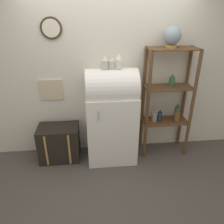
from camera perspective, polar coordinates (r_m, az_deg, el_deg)
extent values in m
plane|color=#4C4742|center=(3.52, 0.32, -13.87)|extent=(12.00, 12.00, 0.00)
cube|color=silver|center=(3.41, -0.66, 10.50)|extent=(7.00, 0.05, 2.70)
cylinder|color=#382D1E|center=(3.29, -15.61, 20.35)|extent=(0.29, 0.03, 0.29)
cylinder|color=beige|center=(3.27, -15.66, 20.32)|extent=(0.24, 0.01, 0.24)
cube|color=#C6B793|center=(3.49, -15.49, 5.62)|extent=(0.35, 0.02, 0.32)
cube|color=white|center=(3.42, -0.12, -3.96)|extent=(0.75, 0.58, 1.10)
cylinder|color=white|center=(3.15, -0.13, 6.39)|extent=(0.74, 0.55, 0.55)
cylinder|color=#B7B7BC|center=(2.97, -3.52, -0.94)|extent=(0.02, 0.02, 0.15)
cube|color=black|center=(3.62, -13.57, -7.82)|extent=(0.63, 0.41, 0.57)
cube|color=#AD8942|center=(3.48, -16.82, -9.79)|extent=(0.03, 0.01, 0.51)
cube|color=#AD8942|center=(3.43, -11.08, -9.69)|extent=(0.03, 0.01, 0.51)
cylinder|color=brown|center=(3.31, 9.28, 0.74)|extent=(0.05, 0.05, 1.73)
cylinder|color=brown|center=(3.55, 20.17, 1.17)|extent=(0.05, 0.05, 1.73)
cylinder|color=brown|center=(3.58, 8.07, 2.81)|extent=(0.05, 0.05, 1.73)
cylinder|color=brown|center=(3.81, 18.29, 3.10)|extent=(0.05, 0.05, 1.73)
cube|color=brown|center=(3.67, 13.61, -2.26)|extent=(0.72, 0.34, 0.02)
cube|color=brown|center=(3.45, 14.58, 6.24)|extent=(0.72, 0.34, 0.02)
cube|color=brown|center=(3.31, 15.71, 15.67)|extent=(0.72, 0.34, 0.02)
cylinder|color=#335B3D|center=(3.74, 16.53, -0.21)|extent=(0.08, 0.08, 0.20)
cylinder|color=#335B3D|center=(3.68, 16.77, 1.58)|extent=(0.03, 0.03, 0.05)
cylinder|color=#335B3D|center=(3.46, 15.35, 7.62)|extent=(0.09, 0.09, 0.14)
cylinder|color=#335B3D|center=(3.43, 15.52, 9.03)|extent=(0.04, 0.04, 0.04)
cylinder|color=#23334C|center=(3.59, 12.31, -1.21)|extent=(0.07, 0.07, 0.15)
cylinder|color=#23334C|center=(3.55, 12.46, 0.17)|extent=(0.03, 0.03, 0.04)
cylinder|color=brown|center=(3.65, 16.60, -1.15)|extent=(0.09, 0.09, 0.16)
cylinder|color=brown|center=(3.61, 16.80, 0.31)|extent=(0.04, 0.04, 0.04)
cylinder|color=#9E998E|center=(3.58, 11.01, -1.27)|extent=(0.09, 0.09, 0.15)
cylinder|color=#9E998E|center=(3.54, 11.13, 0.04)|extent=(0.03, 0.03, 0.04)
cylinder|color=#AD8942|center=(3.29, 15.14, 16.22)|extent=(0.16, 0.16, 0.04)
sphere|color=#7F939E|center=(3.28, 15.44, 18.69)|extent=(0.25, 0.25, 0.25)
cylinder|color=beige|center=(3.06, -1.92, 12.29)|extent=(0.12, 0.12, 0.12)
cone|color=beige|center=(3.04, -1.95, 13.95)|extent=(0.10, 0.10, 0.06)
cylinder|color=beige|center=(3.05, -0.03, 12.22)|extent=(0.08, 0.08, 0.11)
cone|color=beige|center=(3.04, -0.03, 13.82)|extent=(0.07, 0.07, 0.06)
cylinder|color=white|center=(3.06, 1.77, 12.44)|extent=(0.09, 0.09, 0.13)
cone|color=white|center=(3.04, 1.80, 14.34)|extent=(0.08, 0.08, 0.07)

